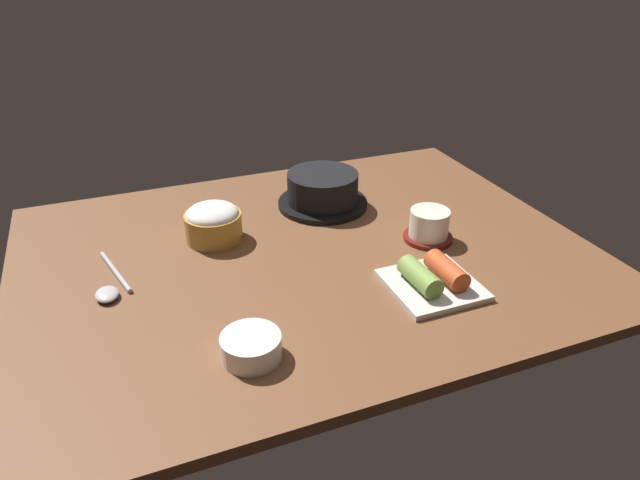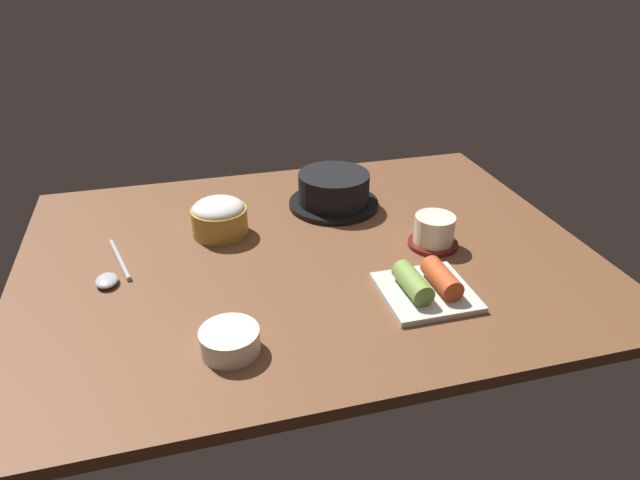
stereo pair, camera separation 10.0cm
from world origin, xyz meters
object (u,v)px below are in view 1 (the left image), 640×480
stone_pot (323,190)px  rice_bowl (213,222)px  tea_cup_with_saucer (429,225)px  side_bowl_near (251,346)px  spoon (110,287)px  kimchi_plate (433,279)px

stone_pot → rice_bowl: 24.75cm
tea_cup_with_saucer → side_bowl_near: tea_cup_with_saucer is taller
tea_cup_with_saucer → side_bowl_near: 44.02cm
stone_pot → tea_cup_with_saucer: 24.29cm
tea_cup_with_saucer → spoon: 56.35cm
tea_cup_with_saucer → kimchi_plate: size_ratio=0.65×
stone_pot → tea_cup_with_saucer: (12.81, -20.63, -0.63)cm
kimchi_plate → side_bowl_near: bearing=-170.2°
stone_pot → spoon: size_ratio=1.12×
stone_pot → spoon: 46.44cm
tea_cup_with_saucer → kimchi_plate: 16.28cm
stone_pot → spoon: (-43.33, -16.45, -2.91)cm
tea_cup_with_saucer → spoon: tea_cup_with_saucer is taller
kimchi_plate → side_bowl_near: (-31.59, -5.44, 0.20)cm
rice_bowl → tea_cup_with_saucer: size_ratio=1.15×
rice_bowl → kimchi_plate: (29.07, -28.97, -1.92)cm
kimchi_plate → side_bowl_near: size_ratio=1.69×
stone_pot → kimchi_plate: size_ratio=1.32×
tea_cup_with_saucer → side_bowl_near: (-39.36, -19.68, -1.06)cm
rice_bowl → spoon: size_ratio=0.64×
rice_bowl → spoon: (-19.30, -10.55, -2.94)cm
kimchi_plate → side_bowl_near: 32.05cm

